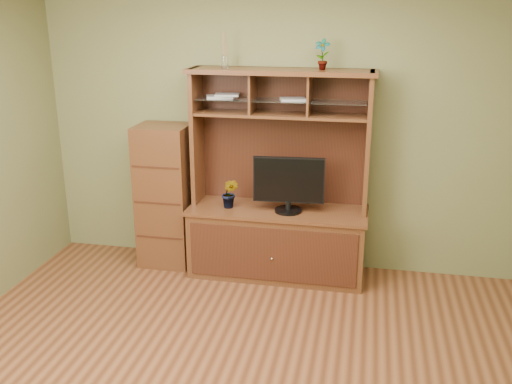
# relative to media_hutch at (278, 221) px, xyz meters

# --- Properties ---
(room) EXTENTS (4.54, 4.04, 2.74)m
(room) POSITION_rel_media_hutch_xyz_m (-0.05, -1.73, 0.83)
(room) COLOR #512A17
(room) RESTS_ON ground
(media_hutch) EXTENTS (1.66, 0.61, 1.90)m
(media_hutch) POSITION_rel_media_hutch_xyz_m (0.00, 0.00, 0.00)
(media_hutch) COLOR #4B2C15
(media_hutch) RESTS_ON room
(monitor) EXTENTS (0.64, 0.25, 0.51)m
(monitor) POSITION_rel_media_hutch_xyz_m (0.11, -0.08, 0.39)
(monitor) COLOR black
(monitor) RESTS_ON media_hutch
(orchid_plant) EXTENTS (0.17, 0.14, 0.28)m
(orchid_plant) POSITION_rel_media_hutch_xyz_m (-0.43, -0.08, 0.27)
(orchid_plant) COLOR #2A511B
(orchid_plant) RESTS_ON media_hutch
(top_plant) EXTENTS (0.16, 0.12, 0.26)m
(top_plant) POSITION_rel_media_hutch_xyz_m (0.35, 0.08, 1.51)
(top_plant) COLOR #3B6122
(top_plant) RESTS_ON media_hutch
(reed_diffuser) EXTENTS (0.06, 0.06, 0.30)m
(reed_diffuser) POSITION_rel_media_hutch_xyz_m (-0.50, 0.08, 1.50)
(reed_diffuser) COLOR silver
(reed_diffuser) RESTS_ON media_hutch
(magazines) EXTENTS (0.93, 0.24, 0.04)m
(magazines) POSITION_rel_media_hutch_xyz_m (-0.32, 0.08, 1.13)
(magazines) COLOR #A7A7AC
(magazines) RESTS_ON media_hutch
(side_cabinet) EXTENTS (0.49, 0.45, 1.37)m
(side_cabinet) POSITION_rel_media_hutch_xyz_m (-1.10, 0.03, 0.16)
(side_cabinet) COLOR #4B2C15
(side_cabinet) RESTS_ON room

